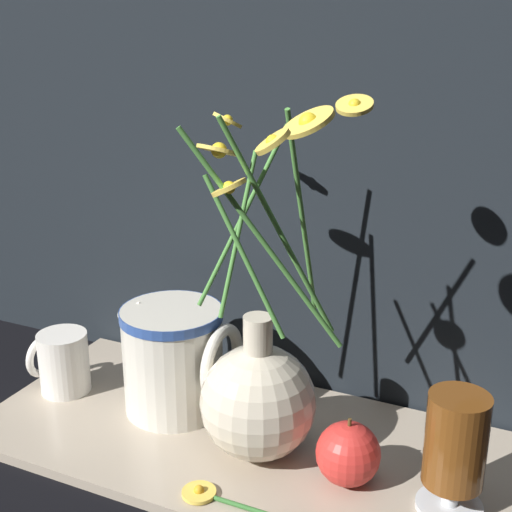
{
  "coord_description": "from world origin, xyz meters",
  "views": [
    {
      "loc": [
        0.31,
        -0.64,
        0.49
      ],
      "look_at": [
        0.0,
        0.0,
        0.24
      ],
      "focal_mm": 50.0,
      "sensor_mm": 36.0,
      "label": 1
    }
  ],
  "objects_px": {
    "ceramic_pitcher": "(175,355)",
    "tea_glass": "(455,446)",
    "yellow_mug": "(61,363)",
    "orange_fruit": "(348,454)",
    "vase_with_flowers": "(258,394)"
  },
  "relations": [
    {
      "from": "yellow_mug",
      "to": "orange_fruit",
      "type": "distance_m",
      "value": 0.4
    },
    {
      "from": "yellow_mug",
      "to": "ceramic_pitcher",
      "type": "relative_size",
      "value": 0.54
    },
    {
      "from": "yellow_mug",
      "to": "tea_glass",
      "type": "height_order",
      "value": "tea_glass"
    },
    {
      "from": "yellow_mug",
      "to": "ceramic_pitcher",
      "type": "xyz_separation_m",
      "value": [
        0.16,
        0.03,
        0.03
      ]
    },
    {
      "from": "vase_with_flowers",
      "to": "ceramic_pitcher",
      "type": "height_order",
      "value": "vase_with_flowers"
    },
    {
      "from": "tea_glass",
      "to": "orange_fruit",
      "type": "xyz_separation_m",
      "value": [
        -0.11,
        -0.0,
        -0.04
      ]
    },
    {
      "from": "ceramic_pitcher",
      "to": "tea_glass",
      "type": "relative_size",
      "value": 1.17
    },
    {
      "from": "vase_with_flowers",
      "to": "orange_fruit",
      "type": "relative_size",
      "value": 5.24
    },
    {
      "from": "tea_glass",
      "to": "ceramic_pitcher",
      "type": "bearing_deg",
      "value": 171.94
    },
    {
      "from": "vase_with_flowers",
      "to": "yellow_mug",
      "type": "bearing_deg",
      "value": 176.41
    },
    {
      "from": "ceramic_pitcher",
      "to": "tea_glass",
      "type": "bearing_deg",
      "value": -8.06
    },
    {
      "from": "yellow_mug",
      "to": "tea_glass",
      "type": "xyz_separation_m",
      "value": [
        0.5,
        -0.02,
        0.03
      ]
    },
    {
      "from": "ceramic_pitcher",
      "to": "tea_glass",
      "type": "xyz_separation_m",
      "value": [
        0.35,
        -0.05,
        0.0
      ]
    },
    {
      "from": "yellow_mug",
      "to": "vase_with_flowers",
      "type": "bearing_deg",
      "value": -3.59
    },
    {
      "from": "vase_with_flowers",
      "to": "tea_glass",
      "type": "height_order",
      "value": "vase_with_flowers"
    }
  ]
}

